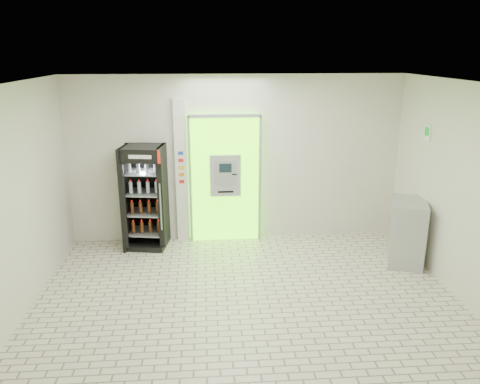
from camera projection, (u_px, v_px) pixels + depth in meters
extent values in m
plane|color=beige|center=(248.00, 305.00, 6.50)|extent=(6.00, 6.00, 0.00)
plane|color=beige|center=(236.00, 159.00, 8.45)|extent=(6.00, 0.00, 6.00)
plane|color=beige|center=(279.00, 301.00, 3.68)|extent=(6.00, 0.00, 6.00)
plane|color=beige|center=(10.00, 208.00, 5.84)|extent=(0.00, 5.00, 5.00)
plane|color=beige|center=(471.00, 197.00, 6.28)|extent=(0.00, 5.00, 5.00)
plane|color=white|center=(250.00, 84.00, 5.62)|extent=(6.00, 6.00, 0.00)
cube|color=#58F40A|center=(225.00, 179.00, 8.47)|extent=(1.20, 0.12, 2.30)
cube|color=gray|center=(225.00, 116.00, 8.06)|extent=(1.28, 0.04, 0.06)
cube|color=gray|center=(190.00, 181.00, 8.35)|extent=(0.04, 0.04, 2.30)
cube|color=gray|center=(260.00, 179.00, 8.45)|extent=(0.04, 0.04, 2.30)
cube|color=black|center=(231.00, 214.00, 8.61)|extent=(0.62, 0.01, 0.67)
cube|color=black|center=(205.00, 134.00, 8.15)|extent=(0.22, 0.01, 0.18)
cube|color=#A4A6AB|center=(225.00, 175.00, 8.33)|extent=(0.55, 0.12, 0.75)
cube|color=black|center=(225.00, 168.00, 8.23)|extent=(0.22, 0.01, 0.16)
cube|color=gray|center=(226.00, 183.00, 8.31)|extent=(0.16, 0.01, 0.12)
cube|color=black|center=(234.00, 174.00, 8.27)|extent=(0.09, 0.01, 0.02)
cube|color=black|center=(226.00, 192.00, 8.36)|extent=(0.28, 0.01, 0.03)
cube|color=silver|center=(182.00, 172.00, 8.39)|extent=(0.22, 0.10, 2.60)
cube|color=#193FB2|center=(181.00, 153.00, 8.23)|extent=(0.09, 0.01, 0.06)
cube|color=red|center=(181.00, 160.00, 8.27)|extent=(0.09, 0.01, 0.06)
cube|color=yellow|center=(181.00, 167.00, 8.31)|extent=(0.09, 0.01, 0.06)
cube|color=orange|center=(182.00, 175.00, 8.34)|extent=(0.09, 0.01, 0.06)
cube|color=red|center=(182.00, 182.00, 8.38)|extent=(0.09, 0.01, 0.06)
cube|color=black|center=(145.00, 197.00, 8.19)|extent=(0.77, 0.72, 1.83)
cube|color=black|center=(147.00, 193.00, 8.47)|extent=(0.69, 0.15, 1.83)
cube|color=red|center=(140.00, 157.00, 7.67)|extent=(0.67, 0.11, 0.22)
cube|color=white|center=(140.00, 157.00, 7.66)|extent=(0.38, 0.06, 0.06)
cube|color=black|center=(148.00, 243.00, 8.45)|extent=(0.77, 0.72, 0.09)
cylinder|color=gray|center=(161.00, 207.00, 7.92)|extent=(0.03, 0.03, 0.82)
cube|color=gray|center=(147.00, 231.00, 8.38)|extent=(0.65, 0.61, 0.02)
cube|color=gray|center=(146.00, 212.00, 8.27)|extent=(0.65, 0.61, 0.02)
cube|color=gray|center=(145.00, 192.00, 8.17)|extent=(0.65, 0.61, 0.02)
cube|color=gray|center=(143.00, 172.00, 8.06)|extent=(0.65, 0.61, 0.02)
cube|color=#A4A6AB|center=(407.00, 232.00, 7.67)|extent=(0.77, 0.93, 1.06)
cube|color=gray|center=(391.00, 229.00, 7.63)|extent=(0.27, 0.74, 0.01)
cube|color=white|center=(427.00, 133.00, 7.44)|extent=(0.02, 0.22, 0.26)
cube|color=#0C8D1D|center=(427.00, 131.00, 7.43)|extent=(0.00, 0.14, 0.14)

